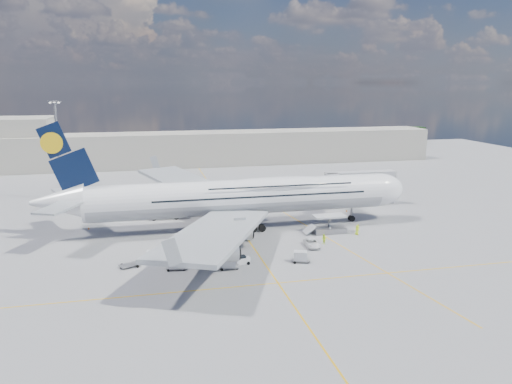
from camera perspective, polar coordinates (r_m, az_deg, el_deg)
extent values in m
plane|color=gray|center=(95.47, -0.67, -5.83)|extent=(300.00, 300.00, 0.00)
cube|color=#E1A60B|center=(95.47, -0.67, -5.83)|extent=(0.25, 220.00, 0.01)
cube|color=#E1A60B|center=(77.26, 2.53, -10.35)|extent=(120.00, 0.25, 0.01)
cube|color=#E1A60B|center=(108.25, 5.48, -3.67)|extent=(14.16, 99.06, 0.01)
cylinder|color=white|center=(103.09, -1.85, -0.54)|extent=(62.00, 7.20, 7.20)
cylinder|color=#9EA0A5|center=(103.13, -1.85, -0.62)|extent=(60.76, 7.13, 7.13)
ellipsoid|color=white|center=(104.46, 2.45, 0.74)|extent=(36.00, 6.84, 3.76)
ellipsoid|color=white|center=(113.02, 13.76, 0.26)|extent=(11.52, 7.20, 7.20)
ellipsoid|color=black|center=(114.38, 15.23, 0.63)|extent=(3.84, 4.16, 1.44)
cone|color=white|center=(102.45, -21.74, -1.05)|extent=(10.00, 6.84, 6.84)
cube|color=#081432|center=(100.60, -21.01, 3.88)|extent=(11.02, 0.46, 14.61)
cylinder|color=yellow|center=(100.62, -22.31, 5.22)|extent=(4.00, 0.60, 4.00)
cube|color=#999EA3|center=(121.61, -7.36, 0.78)|extent=(25.49, 39.15, 3.35)
cube|color=#999EA3|center=(83.05, -4.63, -4.63)|extent=(25.49, 39.15, 3.35)
cylinder|color=#B7BABF|center=(115.43, -4.49, -1.00)|extent=(5.20, 3.50, 3.50)
cylinder|color=#B7BABF|center=(125.08, -7.24, -0.01)|extent=(5.20, 3.50, 3.50)
cylinder|color=#B7BABF|center=(91.61, -2.18, -4.53)|extent=(5.20, 3.50, 3.50)
cylinder|color=#B7BABF|center=(81.04, -3.93, -6.84)|extent=(5.20, 3.50, 3.50)
cylinder|color=gray|center=(111.54, 10.88, -2.19)|extent=(0.44, 0.44, 3.80)
cylinder|color=black|center=(111.94, 10.85, -2.96)|extent=(1.30, 0.90, 1.30)
cylinder|color=gray|center=(104.22, -1.83, -3.00)|extent=(0.56, 0.56, 3.80)
cylinder|color=black|center=(107.64, -2.16, -3.30)|extent=(1.50, 0.90, 1.50)
cube|color=#B7B7BC|center=(118.18, 9.32, 1.13)|extent=(3.00, 10.00, 2.60)
cube|color=#B7B7BC|center=(125.83, 11.84, 1.71)|extent=(18.00, 3.00, 2.60)
cylinder|color=gray|center=(122.36, 9.60, -0.20)|extent=(0.80, 0.80, 7.10)
cylinder|color=black|center=(123.07, 9.55, -1.61)|extent=(0.90, 0.80, 0.90)
cylinder|color=gray|center=(130.02, 14.98, 0.29)|extent=(1.00, 1.00, 7.10)
cube|color=gray|center=(130.69, 14.91, -1.06)|extent=(2.00, 2.00, 0.80)
cylinder|color=#B7B7BC|center=(114.74, 10.03, 0.76)|extent=(3.60, 3.60, 2.80)
cube|color=silver|center=(101.88, 8.38, -2.73)|extent=(6.50, 3.20, 0.35)
cube|color=gray|center=(102.68, 8.32, -4.32)|extent=(6.50, 3.20, 1.10)
cube|color=gray|center=(102.27, 8.35, -3.52)|extent=(0.22, 1.99, 3.00)
cylinder|color=black|center=(100.78, 7.18, -4.73)|extent=(0.70, 0.30, 0.70)
cube|color=silver|center=(101.15, 6.11, -4.25)|extent=(2.16, 2.60, 1.60)
cylinder|color=gray|center=(136.38, -21.62, 4.21)|extent=(0.70, 0.70, 25.00)
cube|color=gray|center=(135.35, -22.05, 9.53)|extent=(3.00, 0.40, 0.60)
cube|color=#B2AD9E|center=(186.18, -6.89, 4.94)|extent=(180.00, 16.00, 12.00)
cube|color=#193814|center=(237.58, 1.63, 6.14)|extent=(160.00, 6.00, 8.00)
cube|color=gray|center=(88.10, -11.74, -7.47)|extent=(2.91, 1.91, 0.16)
cylinder|color=black|center=(87.63, -12.43, -7.69)|extent=(0.40, 0.16, 0.40)
cylinder|color=black|center=(88.67, -11.04, -7.39)|extent=(0.40, 0.16, 0.40)
cube|color=silver|center=(87.87, -11.76, -7.02)|extent=(2.19, 1.69, 1.35)
cube|color=gray|center=(82.65, -3.12, -8.52)|extent=(3.40, 2.19, 0.19)
cylinder|color=black|center=(81.93, -3.93, -8.83)|extent=(0.46, 0.19, 0.46)
cylinder|color=black|center=(83.49, -2.33, -8.40)|extent=(0.46, 0.19, 0.46)
cube|color=silver|center=(82.35, -3.13, -7.98)|extent=(2.55, 1.95, 1.58)
cube|color=gray|center=(83.26, -9.14, -8.51)|extent=(3.33, 2.02, 0.19)
cylinder|color=black|center=(82.66, -10.00, -8.80)|extent=(0.46, 0.19, 0.46)
cylinder|color=black|center=(83.97, -8.30, -8.40)|extent=(0.46, 0.19, 0.46)
cube|color=gray|center=(85.89, -14.24, -8.08)|extent=(3.67, 3.00, 0.19)
cylinder|color=black|center=(85.38, -15.12, -8.35)|extent=(0.47, 0.19, 0.47)
cylinder|color=black|center=(86.51, -13.36, -7.98)|extent=(0.47, 0.19, 0.47)
cube|color=gray|center=(85.82, 5.10, -7.76)|extent=(3.38, 2.50, 0.18)
cylinder|color=black|center=(84.97, 4.44, -8.05)|extent=(0.44, 0.18, 0.44)
cylinder|color=black|center=(86.76, 5.74, -7.64)|extent=(0.44, 0.18, 0.44)
cube|color=silver|center=(85.54, 5.11, -7.26)|extent=(2.59, 2.15, 1.51)
cube|color=gray|center=(97.08, -1.65, -5.29)|extent=(3.63, 2.83, 0.19)
cylinder|color=black|center=(96.29, -2.32, -5.53)|extent=(0.47, 0.19, 0.47)
cylinder|color=black|center=(97.96, -0.98, -5.21)|extent=(0.47, 0.19, 0.47)
cube|color=silver|center=(96.82, -1.65, -4.81)|extent=(2.80, 2.40, 1.61)
cube|color=silver|center=(84.46, -1.53, -7.86)|extent=(2.60, 1.52, 1.14)
cube|color=black|center=(84.22, -1.53, -7.42)|extent=(1.03, 1.18, 0.44)
cylinder|color=black|center=(83.98, -2.05, -8.23)|extent=(0.56, 0.22, 0.56)
cylinder|color=black|center=(85.18, -1.01, -7.92)|extent=(0.56, 0.22, 0.56)
cube|color=gray|center=(113.71, -10.36, -2.45)|extent=(7.35, 2.93, 2.23)
cube|color=silver|center=(113.17, -10.80, -1.43)|extent=(5.45, 2.98, 2.46)
cube|color=silver|center=(113.60, -8.97, -1.89)|extent=(2.10, 2.64, 1.79)
cube|color=black|center=(113.59, -8.58, -1.76)|extent=(0.25, 2.24, 1.00)
cylinder|color=black|center=(112.72, -9.07, -2.80)|extent=(1.23, 0.39, 1.23)
cylinder|color=black|center=(115.02, -11.60, -2.59)|extent=(1.23, 0.39, 1.23)
cube|color=orange|center=(113.35, -10.78, -1.82)|extent=(5.51, 3.04, 0.56)
cube|color=gray|center=(132.56, -12.27, -0.48)|extent=(6.70, 3.99, 1.94)
cube|color=silver|center=(132.17, -12.60, 0.28)|extent=(5.14, 3.62, 2.13)
cube|color=silver|center=(132.41, -11.24, -0.06)|extent=(2.29, 2.63, 1.55)
cube|color=black|center=(132.38, -10.95, 0.03)|extent=(0.68, 1.90, 0.87)
cylinder|color=black|center=(131.60, -11.32, -0.73)|extent=(1.07, 0.34, 1.07)
cylinder|color=black|center=(133.75, -13.18, -0.60)|extent=(1.07, 0.34, 1.07)
imported|color=white|center=(93.61, 6.40, -5.83)|extent=(2.71, 5.22, 1.41)
imported|color=yellow|center=(104.67, 11.60, -4.01)|extent=(0.65, 0.56, 1.51)
imported|color=#CAF419|center=(95.01, 7.77, -5.40)|extent=(1.10, 1.20, 2.00)
imported|color=#E1FF1A|center=(90.26, -9.16, -6.51)|extent=(0.76, 1.08, 1.70)
imported|color=#D9FF1A|center=(102.11, 11.47, -4.29)|extent=(0.97, 1.13, 1.96)
imported|color=#C1EC18|center=(89.87, -5.41, -6.41)|extent=(1.44, 1.18, 1.93)
cone|color=orange|center=(119.95, 10.31, -2.10)|extent=(0.40, 0.40, 0.51)
cube|color=orange|center=(120.01, 10.31, -2.21)|extent=(0.34, 0.34, 0.03)
cone|color=orange|center=(118.29, -6.99, -2.17)|extent=(0.48, 0.48, 0.62)
cube|color=orange|center=(118.36, -6.99, -2.30)|extent=(0.42, 0.42, 0.03)
cone|color=orange|center=(132.88, -9.17, -0.62)|extent=(0.49, 0.49, 0.62)
cube|color=orange|center=(132.94, -9.16, -0.74)|extent=(0.42, 0.42, 0.03)
cone|color=orange|center=(88.62, -7.35, -7.22)|extent=(0.40, 0.40, 0.51)
cube|color=orange|center=(88.70, -7.34, -7.37)|extent=(0.34, 0.34, 0.03)
cone|color=orange|center=(85.71, -8.96, -7.94)|extent=(0.46, 0.46, 0.58)
cube|color=orange|center=(85.80, -8.96, -8.11)|extent=(0.39, 0.39, 0.03)
cone|color=orange|center=(109.65, -18.57, -3.93)|extent=(0.40, 0.40, 0.51)
cube|color=orange|center=(109.72, -18.56, -4.05)|extent=(0.35, 0.35, 0.03)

